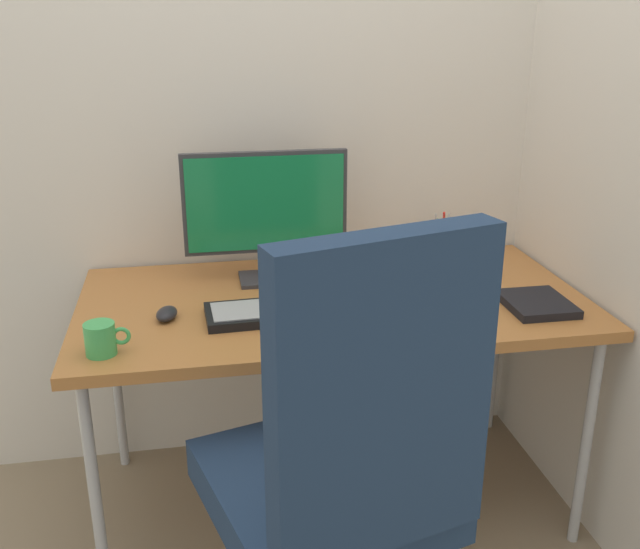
{
  "coord_description": "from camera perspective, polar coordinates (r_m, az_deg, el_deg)",
  "views": [
    {
      "loc": [
        -0.38,
        -1.91,
        1.48
      ],
      "look_at": [
        -0.05,
        -0.07,
        0.8
      ],
      "focal_mm": 40.61,
      "sensor_mm": 36.0,
      "label": 1
    }
  ],
  "objects": [
    {
      "name": "notebook",
      "position": [
        2.11,
        16.71,
        -2.21
      ],
      "size": [
        0.17,
        0.2,
        0.02
      ],
      "primitive_type": "cube",
      "rotation": [
        0.0,
        0.0,
        -0.01
      ],
      "color": "black",
      "rests_on": "desk"
    },
    {
      "name": "desk",
      "position": [
        2.11,
        1.0,
        -2.79
      ],
      "size": [
        1.45,
        0.75,
        0.7
      ],
      "color": "#B27038",
      "rests_on": "ground_plane"
    },
    {
      "name": "pen_holder",
      "position": [
        2.38,
        9.42,
        1.85
      ],
      "size": [
        0.09,
        0.09,
        0.18
      ],
      "color": "gray",
      "rests_on": "desk"
    },
    {
      "name": "office_chair",
      "position": [
        1.56,
        1.88,
        -14.83
      ],
      "size": [
        0.65,
        0.65,
        1.14
      ],
      "color": "black",
      "rests_on": "ground_plane"
    },
    {
      "name": "monitor",
      "position": [
        2.17,
        -4.31,
        5.24
      ],
      "size": [
        0.49,
        0.14,
        0.4
      ],
      "color": "#333338",
      "rests_on": "desk"
    },
    {
      "name": "keyboard",
      "position": [
        1.97,
        -2.85,
        -2.86
      ],
      "size": [
        0.43,
        0.18,
        0.03
      ],
      "color": "black",
      "rests_on": "desk"
    },
    {
      "name": "wall_back",
      "position": [
        2.34,
        -0.91,
        18.09
      ],
      "size": [
        2.42,
        0.04,
        2.8
      ],
      "primitive_type": "cube",
      "color": "silver",
      "rests_on": "ground_plane"
    },
    {
      "name": "mouse",
      "position": [
        1.99,
        -11.99,
        -3.04
      ],
      "size": [
        0.07,
        0.1,
        0.03
      ],
      "primitive_type": "ellipsoid",
      "rotation": [
        0.0,
        0.0,
        -0.26
      ],
      "color": "black",
      "rests_on": "desk"
    },
    {
      "name": "coffee_mug",
      "position": [
        1.82,
        -16.86,
        -4.88
      ],
      "size": [
        0.11,
        0.07,
        0.08
      ],
      "color": "#3FAD59",
      "rests_on": "desk"
    },
    {
      "name": "ground_plane",
      "position": [
        2.45,
        0.9,
        -17.19
      ],
      "size": [
        8.0,
        8.0,
        0.0
      ],
      "primitive_type": "plane",
      "color": "gray"
    },
    {
      "name": "wall_side_right",
      "position": [
        2.11,
        23.41,
        16.3
      ],
      "size": [
        0.04,
        1.72,
        2.8
      ],
      "primitive_type": "cube",
      "color": "silver",
      "rests_on": "ground_plane"
    }
  ]
}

